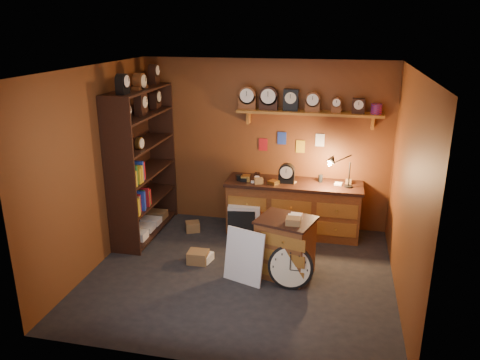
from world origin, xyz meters
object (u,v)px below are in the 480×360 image
workbench (293,205)px  low_cabinet (285,245)px  shelving_unit (140,157)px  big_round_clock (290,267)px

workbench → low_cabinet: size_ratio=2.38×
workbench → low_cabinet: 1.36m
workbench → shelving_unit: bearing=-168.0°
workbench → low_cabinet: bearing=-88.2°
shelving_unit → low_cabinet: size_ratio=2.89×
shelving_unit → workbench: 2.50m
workbench → big_round_clock: workbench is taller
low_cabinet → big_round_clock: (0.11, -0.30, -0.15)m
shelving_unit → low_cabinet: bearing=-19.9°
workbench → low_cabinet: (0.04, -1.35, -0.04)m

